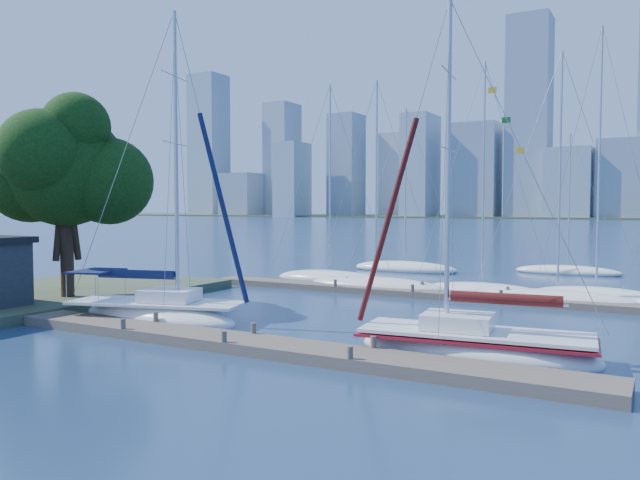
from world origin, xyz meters
The scene contains 15 objects.
ground centered at (0.00, 0.00, 0.00)m, with size 700.00×700.00×0.00m, color #162C47.
near_dock centered at (0.00, 0.00, 0.20)m, with size 26.00×2.00×0.40m, color brown.
far_dock centered at (2.00, 16.00, 0.18)m, with size 30.00×1.80×0.36m, color brown.
shore centered at (-17.00, 3.00, 0.25)m, with size 12.00×22.00×0.50m, color #38472D.
far_shore centered at (0.00, 320.00, 0.00)m, with size 800.00×100.00×1.50m, color #38472D.
tree centered at (-13.81, 3.59, 7.38)m, with size 8.33×7.60×10.99m.
sailboat_navy centered at (-6.18, 2.24, 1.13)m, with size 8.92×4.98×14.31m.
sailboat_maroon centered at (8.00, 2.60, 1.00)m, with size 8.55×3.61×12.84m.
bg_boat_0 centered at (-6.67, 19.46, 0.29)m, with size 8.56×4.62×13.96m.
bg_boat_1 centered at (-2.19, 17.23, 0.28)m, with size 9.54×4.56×13.42m.
bg_boat_2 centered at (4.24, 18.09, 0.28)m, with size 7.82×4.40×13.97m.
bg_boat_3 centered at (8.59, 17.06, 0.26)m, with size 8.75×4.69×13.81m.
bg_boat_4 centered at (10.34, 18.86, 0.31)m, with size 7.63×5.07×15.38m.
bg_boat_6 centered at (-4.87, 29.00, 0.28)m, with size 9.07×5.71×13.53m.
bg_boat_7 centered at (6.99, 33.20, 0.23)m, with size 8.02×2.76×11.23m.
Camera 1 is at (13.68, -18.39, 5.19)m, focal length 35.00 mm.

